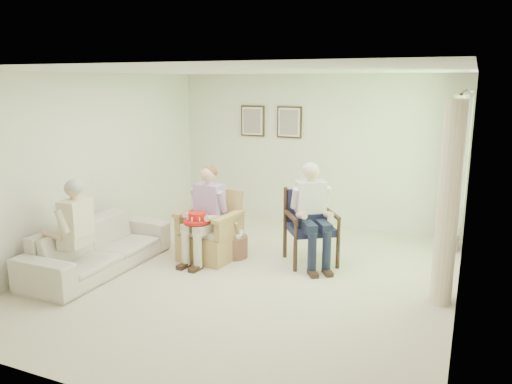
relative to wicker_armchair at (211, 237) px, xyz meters
The scene contains 19 objects.
floor 0.96m from the wicker_armchair, 29.72° to the right, with size 5.50×5.50×0.00m, color beige.
back_wall 2.63m from the wicker_armchair, 70.97° to the left, with size 5.00×0.04×2.60m, color silver.
front_wall 3.45m from the wicker_armchair, 76.10° to the right, with size 5.00×0.04×2.60m, color silver.
left_wall 2.03m from the wicker_armchair, 165.16° to the right, with size 0.04×5.50×2.60m, color silver.
right_wall 3.47m from the wicker_armchair, ahead, with size 0.04×5.50×2.60m, color silver.
ceiling 2.47m from the wicker_armchair, 29.72° to the right, with size 5.00×5.50×0.02m, color white.
window 3.58m from the wicker_armchair, 12.93° to the left, with size 0.13×2.50×1.63m.
curtain_left 3.24m from the wicker_armchair, ahead, with size 0.34×0.34×2.30m, color beige.
curtain_right 3.67m from the wicker_armchair, 28.95° to the left, with size 0.34×0.34×2.30m, color beige.
framed_print_left 2.72m from the wicker_armchair, 98.99° to the left, with size 0.45×0.05×0.55m.
framed_print_right 2.72m from the wicker_armchair, 81.38° to the left, with size 0.45×0.05×0.55m.
wicker_armchair is the anchor object (origin of this frame).
wood_armchair 1.46m from the wicker_armchair, 18.48° to the left, with size 0.65×0.61×1.00m.
sofa 1.54m from the wicker_armchair, 138.89° to the right, with size 0.85×2.17×0.63m, color beige.
person_wicker 0.47m from the wicker_armchair, 90.00° to the right, with size 0.40×0.62×1.31m.
person_dark 1.49m from the wicker_armchair, 12.03° to the left, with size 0.40×0.62×1.38m.
person_sofa 1.92m from the wicker_armchair, 128.28° to the right, with size 0.42×0.62×1.29m.
red_hat 0.49m from the wicker_armchair, 94.34° to the right, with size 0.37×0.37×0.14m.
hatbox 0.33m from the wicker_armchair, 26.96° to the left, with size 0.44×0.44×0.59m.
Camera 1 is at (2.53, -5.52, 2.48)m, focal length 35.00 mm.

